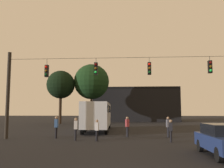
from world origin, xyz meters
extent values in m
plane|color=black|center=(0.00, 24.50, 0.00)|extent=(168.00, 168.00, 0.00)
cylinder|color=black|center=(-9.35, 11.84, 3.42)|extent=(0.28, 0.28, 6.83)
cylinder|color=black|center=(0.00, 11.84, 6.26)|extent=(18.71, 0.02, 0.02)
cylinder|color=black|center=(-6.28, 11.84, 6.01)|extent=(0.03, 0.03, 0.49)
cube|color=black|center=(-6.28, 11.84, 5.28)|extent=(0.26, 0.32, 0.95)
sphere|color=red|center=(-6.28, 11.66, 5.58)|extent=(0.20, 0.20, 0.20)
sphere|color=#5B3D0C|center=(-6.28, 11.66, 5.28)|extent=(0.20, 0.20, 0.20)
sphere|color=#0C4219|center=(-6.28, 11.66, 4.98)|extent=(0.20, 0.20, 0.20)
cylinder|color=black|center=(-2.36, 11.84, 6.08)|extent=(0.03, 0.03, 0.35)
cube|color=black|center=(-2.36, 11.84, 5.43)|extent=(0.26, 0.32, 0.95)
sphere|color=#510A0A|center=(-2.36, 11.66, 5.73)|extent=(0.20, 0.20, 0.20)
sphere|color=#5B3D0C|center=(-2.36, 11.66, 5.43)|extent=(0.20, 0.20, 0.20)
sphere|color=#1EE04C|center=(-2.36, 11.66, 5.13)|extent=(0.20, 0.20, 0.20)
cylinder|color=black|center=(1.76, 11.84, 6.06)|extent=(0.03, 0.03, 0.39)
cube|color=black|center=(1.76, 11.84, 5.39)|extent=(0.26, 0.32, 0.95)
sphere|color=red|center=(1.76, 11.66, 5.69)|extent=(0.20, 0.20, 0.20)
sphere|color=#5B3D0C|center=(1.76, 11.66, 5.39)|extent=(0.20, 0.20, 0.20)
sphere|color=#0C4219|center=(1.76, 11.66, 5.09)|extent=(0.20, 0.20, 0.20)
cylinder|color=black|center=(6.31, 11.84, 6.09)|extent=(0.03, 0.03, 0.32)
cube|color=black|center=(6.31, 11.84, 5.46)|extent=(0.26, 0.32, 0.95)
sphere|color=#510A0A|center=(6.31, 11.66, 5.76)|extent=(0.20, 0.20, 0.20)
sphere|color=#5B3D0C|center=(6.31, 11.66, 5.46)|extent=(0.20, 0.20, 0.20)
sphere|color=#1EE04C|center=(6.31, 11.66, 5.16)|extent=(0.20, 0.20, 0.20)
cube|color=#B7BCC6|center=(-3.27, 20.22, 1.75)|extent=(3.04, 11.11, 2.50)
cube|color=black|center=(-3.27, 20.22, 2.36)|extent=(3.04, 10.45, 0.70)
cylinder|color=black|center=(-4.57, 24.12, 0.50)|extent=(0.33, 1.01, 1.00)
cylinder|color=black|center=(-2.35, 24.23, 0.50)|extent=(0.33, 1.01, 1.00)
cylinder|color=black|center=(-4.27, 17.97, 0.50)|extent=(0.33, 1.01, 1.00)
cylinder|color=black|center=(-2.05, 18.08, 0.50)|extent=(0.33, 1.01, 1.00)
cylinder|color=black|center=(-4.17, 15.99, 0.50)|extent=(0.33, 1.01, 1.00)
cylinder|color=black|center=(-1.95, 16.10, 0.50)|extent=(0.33, 1.01, 1.00)
cube|color=beige|center=(-3.43, 23.52, 2.36)|extent=(2.60, 0.92, 0.56)
cube|color=beige|center=(-3.13, 17.48, 2.36)|extent=(2.60, 0.92, 0.56)
cube|color=black|center=(4.77, 5.26, 1.26)|extent=(1.60, 2.33, 0.52)
cylinder|color=black|center=(3.98, 3.69, 0.32)|extent=(0.22, 0.64, 0.64)
cylinder|color=black|center=(3.97, 6.53, 0.32)|extent=(0.22, 0.64, 0.64)
cylinder|color=black|center=(3.09, 10.64, 0.38)|extent=(0.14, 0.14, 0.77)
cylinder|color=black|center=(3.06, 10.48, 0.38)|extent=(0.14, 0.14, 0.77)
cube|color=black|center=(3.08, 10.56, 1.05)|extent=(0.30, 0.40, 0.57)
sphere|color=#8C6B51|center=(3.08, 10.56, 1.44)|extent=(0.21, 0.21, 0.21)
cylinder|color=black|center=(0.05, 13.95, 0.41)|extent=(0.14, 0.14, 0.83)
cylinder|color=black|center=(-0.01, 14.10, 0.41)|extent=(0.14, 0.14, 0.83)
cube|color=maroon|center=(0.02, 14.02, 1.14)|extent=(0.35, 0.42, 0.62)
sphere|color=#8C6B51|center=(0.02, 14.02, 1.56)|extent=(0.22, 0.22, 0.22)
cylinder|color=black|center=(3.36, 13.96, 0.41)|extent=(0.14, 0.14, 0.83)
cylinder|color=black|center=(3.39, 13.80, 0.41)|extent=(0.14, 0.14, 0.83)
cube|color=#4C4C56|center=(3.38, 13.88, 1.14)|extent=(0.30, 0.40, 0.62)
sphere|color=#8C6B51|center=(3.38, 13.88, 1.56)|extent=(0.22, 0.22, 0.22)
cylinder|color=black|center=(-2.13, 10.96, 0.38)|extent=(0.14, 0.14, 0.76)
cylinder|color=black|center=(-2.14, 10.80, 0.38)|extent=(0.14, 0.14, 0.76)
cube|color=silver|center=(-2.14, 10.88, 1.04)|extent=(0.26, 0.38, 0.57)
sphere|color=#8C6B51|center=(-2.14, 10.88, 1.43)|extent=(0.21, 0.21, 0.21)
cylinder|color=black|center=(-5.59, 12.39, 0.43)|extent=(0.14, 0.14, 0.86)
cylinder|color=black|center=(-5.59, 12.55, 0.43)|extent=(0.14, 0.14, 0.86)
cube|color=#2D4C7F|center=(-5.59, 12.47, 1.18)|extent=(0.25, 0.37, 0.64)
sphere|color=#8C6B51|center=(-5.59, 12.47, 1.62)|extent=(0.23, 0.23, 0.23)
cylinder|color=black|center=(-3.75, 11.22, 0.41)|extent=(0.14, 0.14, 0.82)
cylinder|color=black|center=(-3.73, 11.06, 0.41)|extent=(0.14, 0.14, 0.82)
cube|color=silver|center=(-3.74, 11.14, 1.12)|extent=(0.29, 0.39, 0.61)
sphere|color=#8C6B51|center=(-3.74, 11.14, 1.54)|extent=(0.22, 0.22, 0.22)
cube|color=black|center=(1.49, 48.41, 3.25)|extent=(17.47, 10.68, 6.50)
cube|color=black|center=(1.49, 48.41, 6.75)|extent=(17.47, 10.68, 0.50)
cylinder|color=#2D2116|center=(-11.63, 35.26, 2.50)|extent=(0.47, 0.47, 4.99)
sphere|color=black|center=(-11.63, 35.26, 6.68)|extent=(4.83, 4.83, 4.83)
cylinder|color=black|center=(-6.47, 36.49, 2.56)|extent=(0.36, 0.36, 5.11)
sphere|color=black|center=(-6.47, 36.49, 7.28)|extent=(6.18, 6.18, 6.18)
camera|label=1|loc=(0.25, -7.53, 2.15)|focal=40.74mm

